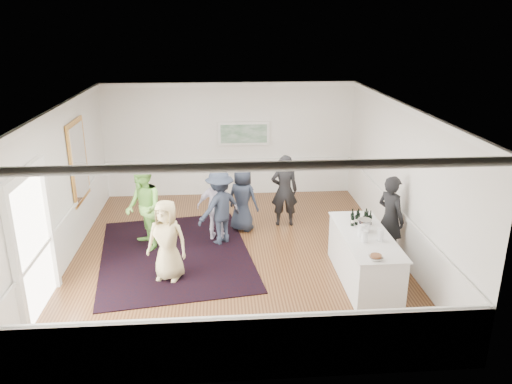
{
  "coord_description": "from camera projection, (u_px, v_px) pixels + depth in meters",
  "views": [
    {
      "loc": [
        -0.3,
        -9.76,
        4.83
      ],
      "look_at": [
        0.46,
        0.2,
        1.35
      ],
      "focal_mm": 35.0,
      "sensor_mm": 36.0,
      "label": 1
    }
  ],
  "objects": [
    {
      "name": "guest_dark_a",
      "position": [
        220.0,
        207.0,
        11.09
      ],
      "size": [
        1.27,
        1.16,
        1.71
      ],
      "primitive_type": "imported",
      "rotation": [
        0.0,
        0.0,
        3.77
      ],
      "color": "#212938",
      "rests_on": "floor"
    },
    {
      "name": "guest_lilac",
      "position": [
        217.0,
        207.0,
        11.3
      ],
      "size": [
        0.98,
        0.56,
        1.57
      ],
      "primitive_type": "imported",
      "rotation": [
        0.0,
        0.0,
        2.94
      ],
      "color": "silver",
      "rests_on": "floor"
    },
    {
      "name": "doorway",
      "position": [
        32.0,
        235.0,
        8.3
      ],
      "size": [
        0.1,
        1.78,
        2.56
      ],
      "color": "white",
      "rests_on": "wall_left"
    },
    {
      "name": "wall_front",
      "position": [
        245.0,
        280.0,
        6.51
      ],
      "size": [
        7.0,
        0.02,
        3.2
      ],
      "primitive_type": "cube",
      "color": "white",
      "rests_on": "floor"
    },
    {
      "name": "wainscoting",
      "position": [
        235.0,
        233.0,
        10.63
      ],
      "size": [
        7.0,
        8.0,
        1.0
      ],
      "primitive_type": null,
      "color": "white",
      "rests_on": "floor"
    },
    {
      "name": "area_rug",
      "position": [
        175.0,
        254.0,
        10.81
      ],
      "size": [
        3.68,
        4.5,
        0.02
      ],
      "primitive_type": "cube",
      "rotation": [
        0.0,
        0.0,
        0.14
      ],
      "color": "black",
      "rests_on": "floor"
    },
    {
      "name": "nut_bowl",
      "position": [
        376.0,
        257.0,
        8.43
      ],
      "size": [
        0.25,
        0.25,
        0.08
      ],
      "color": "white",
      "rests_on": "serving_table"
    },
    {
      "name": "juice_pitchers",
      "position": [
        369.0,
        234.0,
        9.15
      ],
      "size": [
        0.42,
        0.36,
        0.24
      ],
      "color": "#64A63B",
      "rests_on": "serving_table"
    },
    {
      "name": "mirror",
      "position": [
        79.0,
        161.0,
        11.18
      ],
      "size": [
        0.05,
        1.25,
        1.85
      ],
      "color": "gold",
      "rests_on": "wall_left"
    },
    {
      "name": "wall_right",
      "position": [
        400.0,
        180.0,
        10.52
      ],
      "size": [
        0.02,
        8.0,
        3.2
      ],
      "primitive_type": "cube",
      "color": "white",
      "rests_on": "floor"
    },
    {
      "name": "guest_tan",
      "position": [
        167.0,
        240.0,
        9.55
      ],
      "size": [
        0.9,
        0.72,
        1.62
      ],
      "primitive_type": "imported",
      "rotation": [
        0.0,
        0.0,
        -0.28
      ],
      "color": "tan",
      "rests_on": "floor"
    },
    {
      "name": "landscape_painting",
      "position": [
        244.0,
        134.0,
        13.96
      ],
      "size": [
        1.44,
        0.06,
        0.66
      ],
      "color": "white",
      "rests_on": "wall_back"
    },
    {
      "name": "ceiling",
      "position": [
        233.0,
        107.0,
        9.74
      ],
      "size": [
        7.0,
        8.0,
        0.02
      ],
      "primitive_type": "cube",
      "color": "white",
      "rests_on": "wall_back"
    },
    {
      "name": "guest_navy",
      "position": [
        243.0,
        199.0,
        11.81
      ],
      "size": [
        0.92,
        0.83,
        1.58
      ],
      "primitive_type": "imported",
      "rotation": [
        0.0,
        0.0,
        2.58
      ],
      "color": "#212938",
      "rests_on": "floor"
    },
    {
      "name": "serving_table",
      "position": [
        364.0,
        258.0,
        9.56
      ],
      "size": [
        0.91,
        2.41,
        0.98
      ],
      "color": "white",
      "rests_on": "floor"
    },
    {
      "name": "wall_left",
      "position": [
        61.0,
        188.0,
        10.02
      ],
      "size": [
        0.02,
        8.0,
        3.2
      ],
      "primitive_type": "cube",
      "color": "white",
      "rests_on": "floor"
    },
    {
      "name": "guest_green",
      "position": [
        144.0,
        208.0,
        10.79
      ],
      "size": [
        1.02,
        1.13,
        1.9
      ],
      "primitive_type": "imported",
      "rotation": [
        0.0,
        0.0,
        -1.17
      ],
      "color": "#78C34E",
      "rests_on": "floor"
    },
    {
      "name": "floor",
      "position": [
        236.0,
        254.0,
        10.8
      ],
      "size": [
        8.0,
        8.0,
        0.0
      ],
      "primitive_type": "plane",
      "color": "brown",
      "rests_on": "ground"
    },
    {
      "name": "guest_dark_b",
      "position": [
        284.0,
        190.0,
        12.07
      ],
      "size": [
        0.66,
        0.45,
        1.78
      ],
      "primitive_type": "imported",
      "rotation": [
        0.0,
        0.0,
        3.11
      ],
      "color": "black",
      "rests_on": "floor"
    },
    {
      "name": "ice_bucket",
      "position": [
        364.0,
        226.0,
        9.51
      ],
      "size": [
        0.26,
        0.26,
        0.25
      ],
      "primitive_type": "cylinder",
      "color": "silver",
      "rests_on": "serving_table"
    },
    {
      "name": "wine_bottles",
      "position": [
        361.0,
        217.0,
        9.83
      ],
      "size": [
        0.43,
        0.23,
        0.31
      ],
      "color": "black",
      "rests_on": "serving_table"
    },
    {
      "name": "wall_back",
      "position": [
        230.0,
        140.0,
        14.04
      ],
      "size": [
        7.0,
        0.02,
        3.2
      ],
      "primitive_type": "cube",
      "color": "white",
      "rests_on": "floor"
    },
    {
      "name": "bartender",
      "position": [
        390.0,
        218.0,
        10.31
      ],
      "size": [
        0.7,
        0.8,
        1.84
      ],
      "primitive_type": "imported",
      "rotation": [
        0.0,
        0.0,
        2.06
      ],
      "color": "black",
      "rests_on": "floor"
    }
  ]
}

